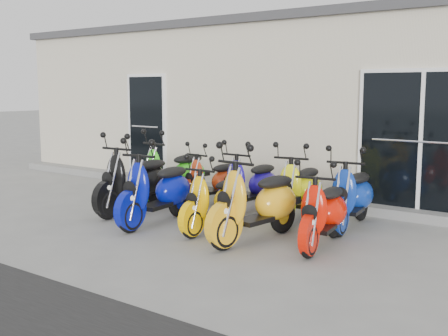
{
  "coord_description": "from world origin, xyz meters",
  "views": [
    {
      "loc": [
        5.23,
        -6.51,
        2.0
      ],
      "look_at": [
        0.0,
        0.6,
        0.75
      ],
      "focal_mm": 45.0,
      "sensor_mm": 36.0,
      "label": 1
    }
  ],
  "objects_px": {
    "scooter_front_black": "(135,172)",
    "scooter_back_red": "(212,173)",
    "scooter_back_blue": "(250,176)",
    "scooter_front_orange_a": "(215,192)",
    "scooter_back_yellow": "(300,180)",
    "scooter_back_green": "(172,165)",
    "scooter_back_extra": "(352,186)",
    "scooter_front_orange_b": "(257,191)",
    "scooter_front_red": "(324,202)",
    "scooter_front_blue": "(157,180)"
  },
  "relations": [
    {
      "from": "scooter_front_orange_b",
      "to": "scooter_back_green",
      "type": "height_order",
      "value": "scooter_front_orange_b"
    },
    {
      "from": "scooter_front_orange_b",
      "to": "scooter_back_blue",
      "type": "distance_m",
      "value": 1.76
    },
    {
      "from": "scooter_back_red",
      "to": "scooter_back_extra",
      "type": "distance_m",
      "value": 2.61
    },
    {
      "from": "scooter_back_red",
      "to": "scooter_back_extra",
      "type": "bearing_deg",
      "value": 6.27
    },
    {
      "from": "scooter_front_red",
      "to": "scooter_back_blue",
      "type": "bearing_deg",
      "value": 139.71
    },
    {
      "from": "scooter_front_orange_a",
      "to": "scooter_back_yellow",
      "type": "height_order",
      "value": "scooter_back_yellow"
    },
    {
      "from": "scooter_front_black",
      "to": "scooter_back_extra",
      "type": "relative_size",
      "value": 1.08
    },
    {
      "from": "scooter_back_green",
      "to": "scooter_front_blue",
      "type": "bearing_deg",
      "value": -47.8
    },
    {
      "from": "scooter_back_red",
      "to": "scooter_back_blue",
      "type": "height_order",
      "value": "scooter_back_blue"
    },
    {
      "from": "scooter_front_red",
      "to": "scooter_front_orange_b",
      "type": "bearing_deg",
      "value": -171.83
    },
    {
      "from": "scooter_front_black",
      "to": "scooter_front_orange_b",
      "type": "xyz_separation_m",
      "value": [
        2.53,
        -0.29,
        0.0
      ]
    },
    {
      "from": "scooter_front_red",
      "to": "scooter_back_red",
      "type": "relative_size",
      "value": 1.04
    },
    {
      "from": "scooter_front_orange_b",
      "to": "scooter_back_extra",
      "type": "xyz_separation_m",
      "value": [
        0.73,
        1.4,
        -0.05
      ]
    },
    {
      "from": "scooter_front_orange_b",
      "to": "scooter_back_green",
      "type": "xyz_separation_m",
      "value": [
        -2.67,
        1.35,
        -0.01
      ]
    },
    {
      "from": "scooter_back_red",
      "to": "scooter_back_yellow",
      "type": "height_order",
      "value": "scooter_back_yellow"
    },
    {
      "from": "scooter_back_red",
      "to": "scooter_back_extra",
      "type": "height_order",
      "value": "scooter_back_extra"
    },
    {
      "from": "scooter_front_black",
      "to": "scooter_back_red",
      "type": "height_order",
      "value": "scooter_front_black"
    },
    {
      "from": "scooter_front_red",
      "to": "scooter_front_black",
      "type": "bearing_deg",
      "value": 170.8
    },
    {
      "from": "scooter_front_black",
      "to": "scooter_front_blue",
      "type": "distance_m",
      "value": 0.91
    },
    {
      "from": "scooter_front_black",
      "to": "scooter_back_red",
      "type": "relative_size",
      "value": 1.19
    },
    {
      "from": "scooter_back_green",
      "to": "scooter_back_extra",
      "type": "relative_size",
      "value": 1.06
    },
    {
      "from": "scooter_front_black",
      "to": "scooter_front_red",
      "type": "distance_m",
      "value": 3.37
    },
    {
      "from": "scooter_front_red",
      "to": "scooter_back_yellow",
      "type": "height_order",
      "value": "scooter_back_yellow"
    },
    {
      "from": "scooter_back_green",
      "to": "scooter_back_yellow",
      "type": "height_order",
      "value": "scooter_back_green"
    },
    {
      "from": "scooter_front_orange_a",
      "to": "scooter_front_orange_b",
      "type": "relative_size",
      "value": 0.84
    },
    {
      "from": "scooter_front_black",
      "to": "scooter_back_red",
      "type": "distance_m",
      "value": 1.36
    },
    {
      "from": "scooter_front_red",
      "to": "scooter_back_yellow",
      "type": "distance_m",
      "value": 1.49
    },
    {
      "from": "scooter_front_orange_b",
      "to": "scooter_back_red",
      "type": "distance_m",
      "value": 2.39
    },
    {
      "from": "scooter_front_red",
      "to": "scooter_back_blue",
      "type": "relative_size",
      "value": 0.96
    },
    {
      "from": "scooter_front_blue",
      "to": "scooter_back_extra",
      "type": "height_order",
      "value": "scooter_front_blue"
    },
    {
      "from": "scooter_front_red",
      "to": "scooter_back_red",
      "type": "distance_m",
      "value": 2.98
    },
    {
      "from": "scooter_front_blue",
      "to": "scooter_back_extra",
      "type": "relative_size",
      "value": 1.07
    },
    {
      "from": "scooter_front_blue",
      "to": "scooter_front_black",
      "type": "bearing_deg",
      "value": 150.09
    },
    {
      "from": "scooter_front_blue",
      "to": "scooter_front_orange_a",
      "type": "distance_m",
      "value": 0.96
    },
    {
      "from": "scooter_back_extra",
      "to": "scooter_front_red",
      "type": "bearing_deg",
      "value": -91.96
    },
    {
      "from": "scooter_front_black",
      "to": "scooter_front_orange_a",
      "type": "xyz_separation_m",
      "value": [
        1.76,
        -0.18,
        -0.11
      ]
    },
    {
      "from": "scooter_front_orange_b",
      "to": "scooter_front_orange_a",
      "type": "bearing_deg",
      "value": 179.13
    },
    {
      "from": "scooter_front_orange_a",
      "to": "scooter_back_blue",
      "type": "distance_m",
      "value": 1.34
    },
    {
      "from": "scooter_front_red",
      "to": "scooter_back_green",
      "type": "relative_size",
      "value": 0.89
    },
    {
      "from": "scooter_back_red",
      "to": "scooter_back_yellow",
      "type": "distance_m",
      "value": 1.76
    },
    {
      "from": "scooter_front_orange_b",
      "to": "scooter_front_black",
      "type": "bearing_deg",
      "value": -179.41
    },
    {
      "from": "scooter_back_extra",
      "to": "scooter_back_green",
      "type": "bearing_deg",
      "value": 173.24
    },
    {
      "from": "scooter_back_blue",
      "to": "scooter_back_yellow",
      "type": "bearing_deg",
      "value": 0.86
    },
    {
      "from": "scooter_back_red",
      "to": "scooter_front_orange_b",
      "type": "bearing_deg",
      "value": -30.18
    },
    {
      "from": "scooter_back_red",
      "to": "scooter_back_extra",
      "type": "xyz_separation_m",
      "value": [
        2.61,
        -0.08,
        0.06
      ]
    },
    {
      "from": "scooter_front_orange_a",
      "to": "scooter_front_black",
      "type": "bearing_deg",
      "value": 173.56
    },
    {
      "from": "scooter_front_orange_b",
      "to": "scooter_front_red",
      "type": "bearing_deg",
      "value": 23.91
    },
    {
      "from": "scooter_back_yellow",
      "to": "scooter_back_red",
      "type": "bearing_deg",
      "value": 169.85
    },
    {
      "from": "scooter_back_green",
      "to": "scooter_back_extra",
      "type": "xyz_separation_m",
      "value": [
        3.4,
        0.05,
        -0.04
      ]
    },
    {
      "from": "scooter_back_red",
      "to": "scooter_back_blue",
      "type": "relative_size",
      "value": 0.93
    }
  ]
}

